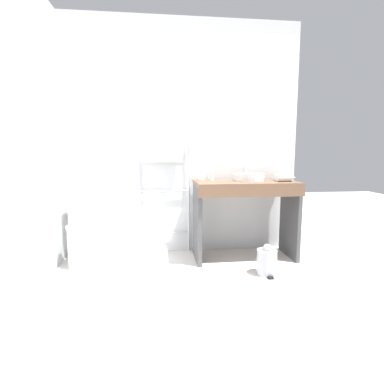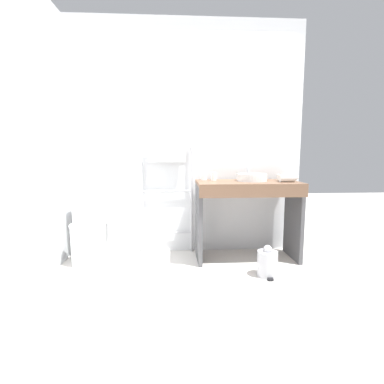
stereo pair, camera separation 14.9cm
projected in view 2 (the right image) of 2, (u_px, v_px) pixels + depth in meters
name	position (u px, v px, depth m)	size (l,w,h in m)	color
ground_plane	(186.00, 302.00, 2.36)	(12.00, 12.00, 0.00)	silver
wall_back	(181.00, 139.00, 3.48)	(2.80, 0.12, 2.65)	silver
wall_side	(36.00, 136.00, 2.72)	(0.12, 1.88, 2.65)	silver
toilet	(90.00, 232.00, 3.20)	(0.41, 0.51, 0.75)	white
towel_radiator	(167.00, 173.00, 3.42)	(0.59, 0.06, 1.28)	silver
vanity_counter	(247.00, 206.00, 3.24)	(1.09, 0.56, 0.86)	brown
sink_basin	(252.00, 177.00, 3.25)	(0.32, 0.32, 0.08)	white
faucet	(248.00, 171.00, 3.42)	(0.02, 0.10, 0.15)	silver
cup_near_wall	(204.00, 176.00, 3.36)	(0.07, 0.07, 0.09)	white
cup_near_edge	(214.00, 176.00, 3.31)	(0.06, 0.06, 0.09)	white
hair_dryer	(287.00, 178.00, 3.16)	(0.21, 0.19, 0.08)	white
trash_bin	(267.00, 263.00, 2.84)	(0.19, 0.22, 0.30)	#B7B7BC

